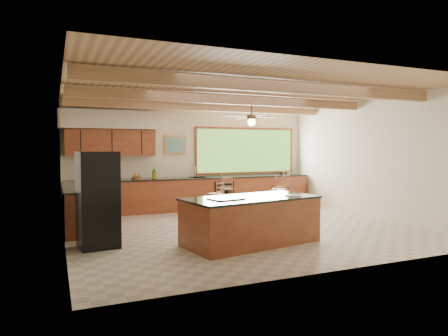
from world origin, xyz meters
name	(u,v)px	position (x,y,z in m)	size (l,w,h in m)	color
ground	(241,228)	(0.00, 0.00, 0.00)	(7.20, 7.20, 0.00)	beige
room_shell	(223,128)	(-0.17, 0.65, 2.21)	(7.27, 6.54, 3.02)	beige
counter_run	(173,196)	(-0.82, 2.52, 0.46)	(7.12, 3.10, 1.24)	brown
island	(251,220)	(-0.43, -1.30, 0.43)	(2.64, 1.58, 0.88)	brown
refrigerator	(98,200)	(-3.05, -0.47, 0.85)	(0.73, 0.71, 1.70)	black
bar_stool_a	(217,195)	(0.10, 1.68, 0.56)	(0.44, 0.44, 0.94)	brown
bar_stool_b	(227,189)	(0.63, 2.26, 0.61)	(0.43, 0.43, 1.03)	brown
bar_stool_c	(280,190)	(1.92, 1.55, 0.61)	(0.46, 0.46, 1.03)	brown
bar_stool_d	(282,186)	(2.51, 2.39, 0.62)	(0.50, 0.50, 1.05)	brown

